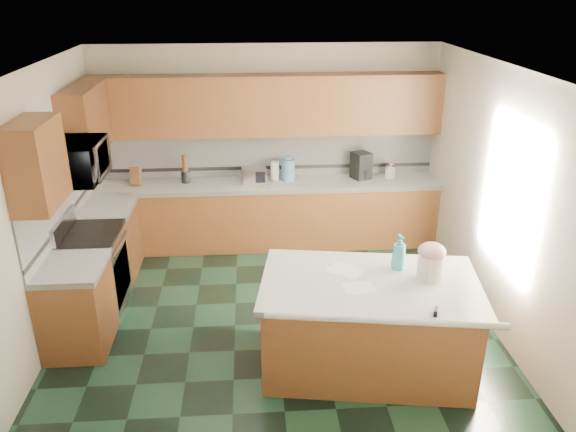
{
  "coord_description": "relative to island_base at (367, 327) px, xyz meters",
  "views": [
    {
      "loc": [
        -0.24,
        -5.15,
        3.46
      ],
      "look_at": [
        0.15,
        0.35,
        1.12
      ],
      "focal_mm": 35.0,
      "sensor_mm": 36.0,
      "label": 1
    }
  ],
  "objects": [
    {
      "name": "left_accent_band",
      "position": [
        -3.11,
        1.31,
        0.61
      ],
      "size": [
        0.01,
        2.3,
        0.05
      ],
      "primitive_type": "cube",
      "color": "black",
      "rests_on": "wall_left"
    },
    {
      "name": "coffee_carafe",
      "position": [
        0.45,
        2.78,
        0.57
      ],
      "size": [
        0.15,
        0.15,
        0.15
      ],
      "primitive_type": "cylinder",
      "color": "black",
      "rests_on": "back_countertop"
    },
    {
      "name": "left_backsplash",
      "position": [
        -3.11,
        1.31,
        0.81
      ],
      "size": [
        0.02,
        2.3,
        0.63
      ],
      "primitive_type": "cube",
      "color": "silver",
      "rests_on": "wall_left"
    },
    {
      "name": "back_countertop",
      "position": [
        -0.82,
        2.76,
        0.46
      ],
      "size": [
        4.6,
        0.64,
        0.06
      ],
      "primitive_type": "cube",
      "color": "silver",
      "rests_on": "back_base_cab"
    },
    {
      "name": "treat_jar_lid",
      "position": [
        0.55,
        0.02,
        0.77
      ],
      "size": [
        0.25,
        0.25,
        0.16
      ],
      "primitive_type": "ellipsoid",
      "color": "#C8888D",
      "rests_on": "treat_jar"
    },
    {
      "name": "treat_jar_knob_end_l",
      "position": [
        0.51,
        0.02,
        0.82
      ],
      "size": [
        0.04,
        0.04,
        0.04
      ],
      "primitive_type": "sphere",
      "color": "tan",
      "rests_on": "treat_jar_lid"
    },
    {
      "name": "range_backguard",
      "position": [
        -3.08,
        1.26,
        0.59
      ],
      "size": [
        0.06,
        0.76,
        0.18
      ],
      "primitive_type": "cube",
      "color": "#B7B7BC",
      "rests_on": "range_body"
    },
    {
      "name": "left_upper_cab_front",
      "position": [
        -2.96,
        0.52,
        1.51
      ],
      "size": [
        0.33,
        0.72,
        0.78
      ],
      "primitive_type": "cube",
      "color": "#3D2211",
      "rests_on": "wall_left"
    },
    {
      "name": "back_accent_band",
      "position": [
        -0.82,
        3.04,
        0.61
      ],
      "size": [
        4.6,
        0.01,
        0.05
      ],
      "primitive_type": "cube",
      "color": "black",
      "rests_on": "back_countertop"
    },
    {
      "name": "toaster_oven",
      "position": [
        -1.01,
        2.81,
        0.58
      ],
      "size": [
        0.35,
        0.26,
        0.19
      ],
      "primitive_type": "cube",
      "rotation": [
        0.0,
        0.0,
        0.1
      ],
      "color": "#B7B7BC",
      "rests_on": "back_countertop"
    },
    {
      "name": "water_jug",
      "position": [
        -0.55,
        2.82,
        0.64
      ],
      "size": [
        0.18,
        0.18,
        0.3
      ],
      "primitive_type": "cylinder",
      "color": "#6596BD",
      "rests_on": "back_countertop"
    },
    {
      "name": "ceiling",
      "position": [
        -0.82,
        0.76,
        2.27
      ],
      "size": [
        4.6,
        4.6,
        0.0
      ],
      "primitive_type": "plane",
      "color": "white",
      "rests_on": "ground"
    },
    {
      "name": "left_base_cab_front",
      "position": [
        -2.82,
        0.52,
        0.0
      ],
      "size": [
        0.6,
        0.72,
        0.86
      ],
      "primitive_type": "cube",
      "color": "#3D2211",
      "rests_on": "ground"
    },
    {
      "name": "clamp_body",
      "position": [
        0.42,
        -0.57,
        0.5
      ],
      "size": [
        0.06,
        0.1,
        0.09
      ],
      "primitive_type": "cube",
      "rotation": [
        0.0,
        0.0,
        -0.37
      ],
      "color": "black",
      "rests_on": "island_top"
    },
    {
      "name": "knife_block",
      "position": [
        -2.59,
        2.81,
        0.61
      ],
      "size": [
        0.15,
        0.19,
        0.26
      ],
      "primitive_type": "cube",
      "rotation": [
        -0.31,
        0.0,
        -0.14
      ],
      "color": "#472814",
      "rests_on": "back_countertop"
    },
    {
      "name": "soap_back_cap",
      "position": [
        0.86,
        2.81,
        0.72
      ],
      "size": [
        0.02,
        0.02,
        0.03
      ],
      "primitive_type": "cylinder",
      "color": "red",
      "rests_on": "soap_bottle_back"
    },
    {
      "name": "range_oven_door",
      "position": [
        -2.53,
        1.26,
        -0.03
      ],
      "size": [
        0.02,
        0.68,
        0.55
      ],
      "primitive_type": "cube",
      "color": "black",
      "rests_on": "range_body"
    },
    {
      "name": "utensil_bundle",
      "position": [
        -1.93,
        2.84,
        0.76
      ],
      "size": [
        0.07,
        0.07,
        0.23
      ],
      "primitive_type": "cylinder",
      "color": "#472814",
      "rests_on": "utensil_crock"
    },
    {
      "name": "island_base",
      "position": [
        0.0,
        0.0,
        0.0
      ],
      "size": [
        2.02,
        1.35,
        0.86
      ],
      "primitive_type": "cube",
      "rotation": [
        0.0,
        0.0,
        -0.15
      ],
      "color": "#3D2211",
      "rests_on": "ground"
    },
    {
      "name": "coffee_maker",
      "position": [
        0.45,
        2.84,
        0.67
      ],
      "size": [
        0.29,
        0.3,
        0.37
      ],
      "primitive_type": "cube",
      "rotation": [
        0.0,
        0.0,
        0.41
      ],
      "color": "black",
      "rests_on": "back_countertop"
    },
    {
      "name": "back_base_cab",
      "position": [
        -0.82,
        2.76,
        0.0
      ],
      "size": [
        4.6,
        0.6,
        0.86
      ],
      "primitive_type": "cube",
      "color": "#3D2211",
      "rests_on": "ground"
    },
    {
      "name": "clamp_handle",
      "position": [
        0.42,
        -0.63,
        0.48
      ],
      "size": [
        0.02,
        0.07,
        0.02
      ],
      "primitive_type": "cylinder",
      "rotation": [
        1.57,
        0.0,
        0.0
      ],
      "color": "black",
      "rests_on": "island_top"
    },
    {
      "name": "soap_bottle_island",
      "position": [
        0.31,
        0.23,
        0.67
      ],
      "size": [
        0.16,
        0.16,
        0.35
      ],
      "primitive_type": "imported",
      "rotation": [
        0.0,
        0.0,
        0.21
      ],
      "color": "teal",
      "rests_on": "island_top"
    },
    {
      "name": "left_counter_front",
      "position": [
        -2.82,
        0.52,
        0.46
      ],
      "size": [
        0.64,
        0.72,
        0.06
      ],
      "primitive_type": "cube",
      "color": "silver",
      "rests_on": "left_base_cab_front"
    },
    {
      "name": "paper_sheet_a",
      "position": [
        -0.13,
        -0.1,
        0.49
      ],
      "size": [
        0.31,
        0.25,
        0.0
      ],
      "primitive_type": "cube",
      "rotation": [
        0.0,
        0.0,
        0.11
      ],
      "color": "white",
      "rests_on": "island_top"
    },
    {
      "name": "paper_sheet_b",
      "position": [
        -0.19,
        0.23,
        0.49
      ],
      "size": [
        0.4,
        0.39,
        0.0
      ],
      "primitive_type": "cube",
      "rotation": [
        0.0,
        0.0,
        -0.67
      ],
      "color": "white",
      "rests_on": "island_top"
    },
    {
      "name": "window_light_proxy",
      "position": [
        1.47,
        0.56,
        1.07
      ],
      "size": [
        0.02,
        1.4,
        1.1
      ],
      "primitive_type": "cube",
      "color": "white",
      "rests_on": "wall_right"
    },
    {
      "name": "back_backsplash",
      "position": [
        -0.82,
        3.05,
        0.81
      ],
      "size": [
        4.6,
        0.02,
        0.63
      ],
      "primitive_type": "cube",
      "color": "silver",
      "rests_on": "back_countertop"
    },
    {
      "name": "island_top",
      "position": [
        0.0,
        0.0,
        0.46
      ],
      "size": [
        2.14,
        1.47,
        0.06
      ],
      "primitive_type": "cube",
      "rotation": [
        0.0,
        0.0,
        -0.15
      ],
      "color": "silver",
      "rests_on": "island_base"
    },
    {
      "name": "water_jug_neck",
      "position": [
        -0.55,
        2.82,
        0.81
      ],
      "size": [
        0.09,
        0.09,
        0.04
      ],
      "primitive_type": "cylinder",
      "color": "#6596BD",
      "rests_on": "water_jug"
    },
    {
      "name": "wall_back",
      "position": [
        -0.82,
        3.08,
        0.92
      ],
      "size": [
        4.6,
        0.04,
        2.7
      ],
      "primitive_type": "cube",
      "color": "beige",
      "rests_on": "ground"
    },
    {
      "name": "treat_jar_knob",
      "position": [
        0.55,
        0.02,
        0.82
      ],
      "size": [
        0.08,
        0.03,
        0.03
      ],
      "primitive_type": "cylinder",
      "rotation": [
        0.0,
        1.57,
        0.0
      ],
      "color": "tan",
      "rests_on": "treat_jar_lid"
    },
    {
      "name": "range_handle",
      "position": [
        -2.5,
        1.26,
        0.35
      ],
      "size": [
        0.02,
        0.66,
        0.02
      ],
      "primitive_type": "cylinder",
      "rotation": [
        1.57,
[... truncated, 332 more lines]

